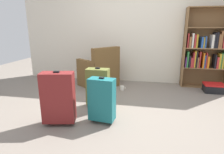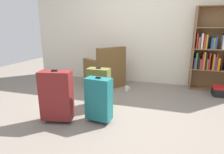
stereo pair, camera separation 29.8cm
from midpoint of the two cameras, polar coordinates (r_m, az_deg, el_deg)
name	(u,v)px [view 2 (the right image)]	position (r m, az deg, el deg)	size (l,w,h in m)	color
ground_plane	(117,113)	(3.03, 4.31, -10.92)	(9.49, 9.49, 0.00)	slate
back_wall	(139,28)	(4.64, 10.12, 14.43)	(5.42, 0.10, 2.60)	beige
bookshelf	(217,51)	(4.57, 30.70, 6.76)	(0.94, 0.28, 1.72)	brown
armchair	(105,72)	(4.31, -0.09, 1.46)	(0.98, 0.98, 0.90)	brown
mug	(127,88)	(4.05, 6.60, -3.49)	(0.12, 0.08, 0.10)	white
storage_box	(223,91)	(4.38, 32.22, -3.66)	(0.39, 0.28, 0.19)	black
suitcase_teal	(99,99)	(2.64, -0.79, -6.71)	(0.38, 0.23, 0.66)	#19666B
suitcase_olive	(99,86)	(3.16, -1.32, -2.88)	(0.37, 0.20, 0.68)	brown
suitcase_dark_red	(56,96)	(2.70, -13.38, -5.50)	(0.46, 0.29, 0.76)	maroon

